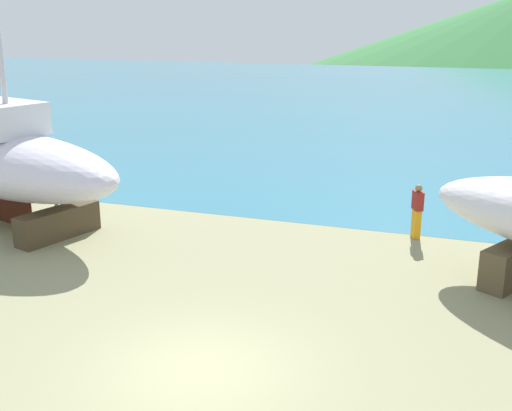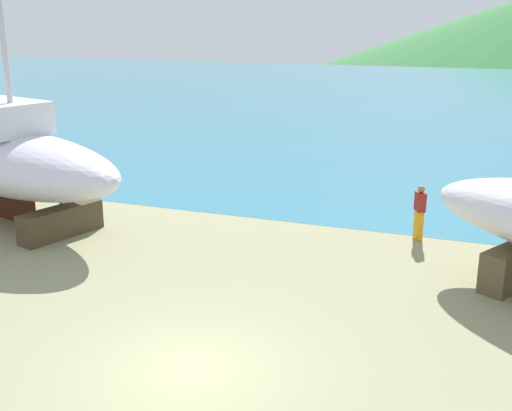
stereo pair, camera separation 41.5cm
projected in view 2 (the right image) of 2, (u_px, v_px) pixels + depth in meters
sea_water at (431, 98)px, 54.47m from camera, size 168.40×74.37×0.01m
sailboat_far_slipway at (7, 158)px, 20.94m from camera, size 10.95×6.26×16.75m
worker at (419, 212)px, 19.51m from camera, size 0.40×0.50×1.72m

